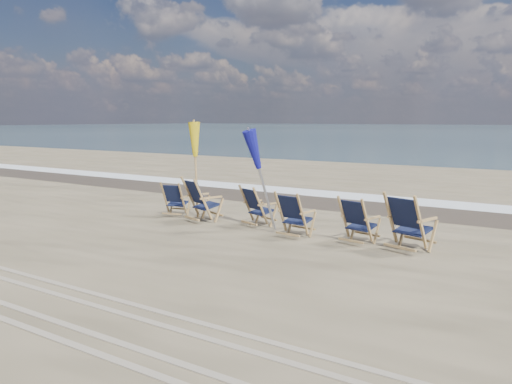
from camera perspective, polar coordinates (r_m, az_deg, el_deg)
surf_foam at (r=16.16m, az=11.66°, el=-0.51°), size 200.00×1.40×0.01m
wet_sand_strip at (r=14.78m, az=9.59°, el=-1.27°), size 200.00×2.60×0.00m
tire_tracks at (r=7.23m, az=-22.24°, el=-11.93°), size 80.00×1.30×0.01m
beach_chair_0 at (r=12.57m, az=-8.42°, el=-0.88°), size 0.70×0.75×0.88m
beach_chair_1 at (r=11.63m, az=-6.06°, el=-1.07°), size 0.93×0.98×1.09m
beach_chair_2 at (r=11.13m, az=0.52°, el=-1.80°), size 0.81×0.85×0.95m
beach_chair_3 at (r=10.12m, az=5.33°, el=-2.79°), size 0.70×0.77×0.97m
beach_chair_4 at (r=9.76m, az=12.55°, el=-3.42°), size 0.75×0.81×0.96m
beach_chair_5 at (r=9.37m, az=18.27°, el=-3.63°), size 0.92×0.98×1.12m
umbrella_yellow at (r=12.48m, az=-6.92°, el=5.41°), size 0.30×0.30×2.35m
umbrella_blue at (r=10.79m, az=0.85°, el=4.63°), size 0.30×0.30×2.27m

